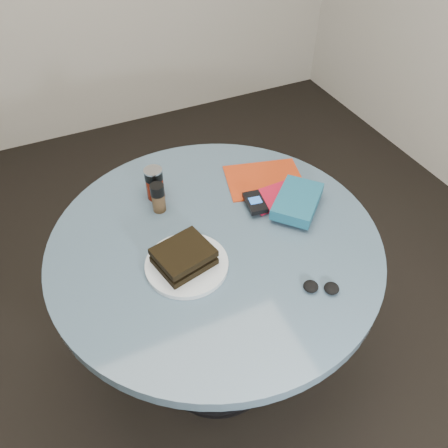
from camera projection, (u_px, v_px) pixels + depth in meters
name	position (u px, v px, depth m)	size (l,w,h in m)	color
ground	(218.00, 361.00, 1.84)	(4.00, 4.00, 0.00)	black
table	(216.00, 273.00, 1.43)	(1.00, 1.00, 0.75)	black
plate	(187.00, 265.00, 1.23)	(0.24, 0.24, 0.01)	silver
sandwich	(184.00, 256.00, 1.21)	(0.17, 0.16, 0.05)	black
soda_can	(155.00, 183.00, 1.41)	(0.08, 0.08, 0.11)	#681405
pepper_grinder	(158.00, 198.00, 1.37)	(0.05, 0.05, 0.10)	#45321D
magazine	(264.00, 179.00, 1.51)	(0.26, 0.19, 0.00)	#A12D0E
red_book	(274.00, 197.00, 1.43)	(0.16, 0.10, 0.01)	#A90D27
novel	(297.00, 201.00, 1.38)	(0.19, 0.12, 0.04)	navy
mp3_player	(255.00, 202.00, 1.39)	(0.07, 0.11, 0.02)	black
headphones	(321.00, 287.00, 1.17)	(0.10, 0.09, 0.02)	black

